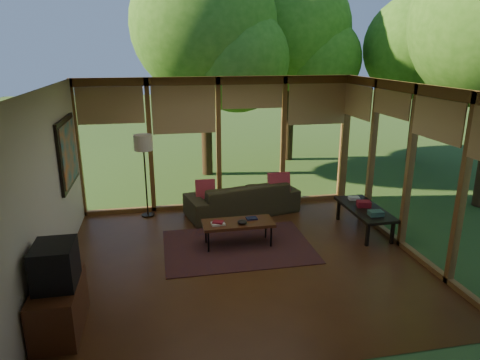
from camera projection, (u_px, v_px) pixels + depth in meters
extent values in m
plane|color=#552E16|center=(243.00, 260.00, 6.79)|extent=(5.50, 5.50, 0.00)
plane|color=white|center=(243.00, 87.00, 6.01)|extent=(5.50, 5.50, 0.00)
cube|color=beige|center=(48.00, 189.00, 5.90)|extent=(0.04, 5.00, 2.70)
cube|color=beige|center=(295.00, 253.00, 4.05)|extent=(5.50, 0.04, 2.70)
cube|color=brown|center=(219.00, 144.00, 8.75)|extent=(5.50, 0.12, 2.70)
cube|color=brown|center=(409.00, 169.00, 6.91)|extent=(0.12, 5.00, 2.70)
plane|color=#355620|center=(412.00, 141.00, 15.78)|extent=(40.00, 40.00, 0.00)
cylinder|color=#392714|center=(205.00, 81.00, 10.88)|extent=(0.28, 0.28, 4.87)
sphere|color=#2C6116|center=(204.00, 25.00, 10.49)|extent=(3.62, 3.62, 3.62)
cylinder|color=#392714|center=(289.00, 78.00, 12.48)|extent=(0.28, 0.28, 4.80)
sphere|color=#2C6116|center=(291.00, 30.00, 12.09)|extent=(3.39, 3.39, 3.39)
cylinder|color=#392714|center=(411.00, 90.00, 12.18)|extent=(0.28, 0.28, 4.21)
sphere|color=#2C6116|center=(416.00, 47.00, 11.84)|extent=(2.87, 2.87, 2.87)
cube|color=maroon|center=(238.00, 246.00, 7.25)|extent=(2.47, 1.75, 0.01)
imported|color=#38321C|center=(242.00, 198.00, 8.65)|extent=(2.38, 1.34, 0.65)
cube|color=maroon|center=(205.00, 189.00, 8.39)|extent=(0.38, 0.20, 0.40)
cube|color=maroon|center=(279.00, 184.00, 8.66)|extent=(0.44, 0.23, 0.46)
cube|color=beige|center=(218.00, 224.00, 7.07)|extent=(0.23, 0.18, 0.03)
cube|color=maroon|center=(218.00, 222.00, 7.06)|extent=(0.21, 0.19, 0.03)
cube|color=black|center=(252.00, 218.00, 7.30)|extent=(0.19, 0.15, 0.03)
ellipsoid|color=black|center=(242.00, 222.00, 7.09)|extent=(0.16, 0.16, 0.07)
cube|color=#542916|center=(59.00, 307.00, 5.02)|extent=(0.50, 1.00, 0.60)
cube|color=black|center=(55.00, 265.00, 4.86)|extent=(0.45, 0.55, 0.50)
cube|color=#355C4E|center=(376.00, 213.00, 7.36)|extent=(0.25, 0.19, 0.09)
cube|color=maroon|center=(364.00, 204.00, 7.78)|extent=(0.27, 0.22, 0.11)
cube|color=beige|center=(354.00, 198.00, 8.17)|extent=(0.22, 0.17, 0.05)
cylinder|color=black|center=(148.00, 215.00, 8.60)|extent=(0.26, 0.26, 0.03)
cylinder|color=black|center=(146.00, 178.00, 8.38)|extent=(0.03, 0.03, 1.52)
cylinder|color=beige|center=(143.00, 143.00, 8.17)|extent=(0.36, 0.36, 0.30)
cube|color=#542916|center=(238.00, 223.00, 7.19)|extent=(1.20, 0.50, 0.05)
cylinder|color=black|center=(208.00, 242.00, 6.99)|extent=(0.03, 0.03, 0.38)
cylinder|color=black|center=(271.00, 237.00, 7.18)|extent=(0.03, 0.03, 0.38)
cylinder|color=black|center=(206.00, 233.00, 7.33)|extent=(0.03, 0.03, 0.38)
cylinder|color=black|center=(266.00, 228.00, 7.52)|extent=(0.03, 0.03, 0.38)
cube|color=black|center=(365.00, 209.00, 7.76)|extent=(0.60, 1.40, 0.05)
cube|color=black|center=(367.00, 235.00, 7.22)|extent=(0.05, 0.05, 0.40)
cube|color=black|center=(392.00, 233.00, 7.30)|extent=(0.05, 0.05, 0.40)
cube|color=black|center=(338.00, 210.00, 8.35)|extent=(0.05, 0.05, 0.40)
cube|color=black|center=(360.00, 208.00, 8.43)|extent=(0.05, 0.05, 0.40)
cube|color=black|center=(67.00, 152.00, 7.16)|extent=(0.05, 1.35, 1.15)
cube|color=#1B637A|center=(69.00, 152.00, 7.16)|extent=(0.02, 1.20, 1.00)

